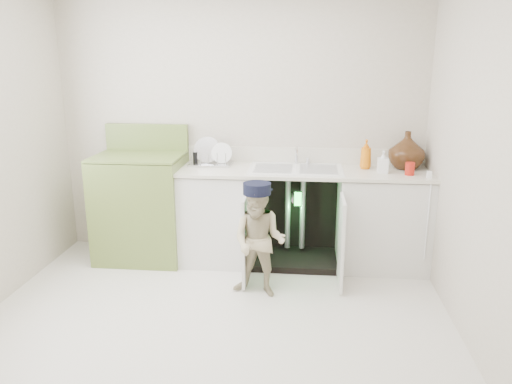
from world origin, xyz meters
The scene contains 5 objects.
ground centered at (0.00, 0.00, 0.00)m, with size 3.50×3.50×0.00m, color #BDB6A6.
room_shell centered at (0.00, 0.00, 1.25)m, with size 6.00×5.50×1.26m.
counter_run centered at (0.59, 1.21, 0.48)m, with size 2.44×1.02×1.24m.
avocado_stove centered at (-0.91, 1.18, 0.52)m, with size 0.81×0.65×1.26m.
repair_worker centered at (0.28, 0.49, 0.47)m, with size 0.59×0.59×0.94m.
Camera 1 is at (0.63, -3.24, 1.90)m, focal length 35.00 mm.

